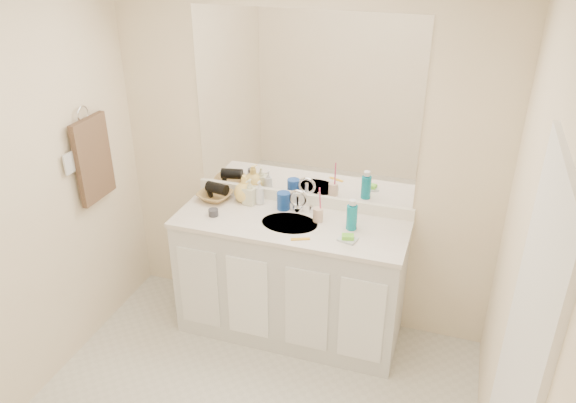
{
  "coord_description": "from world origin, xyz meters",
  "views": [
    {
      "loc": [
        0.98,
        -1.99,
        2.65
      ],
      "look_at": [
        0.0,
        0.97,
        1.05
      ],
      "focal_mm": 35.0,
      "sensor_mm": 36.0,
      "label": 1
    }
  ],
  "objects": [
    {
      "name": "mouthwash_bottle",
      "position": [
        0.39,
        1.06,
        0.96
      ],
      "size": [
        0.08,
        0.08,
        0.16
      ],
      "primitive_type": "cylinder",
      "rotation": [
        0.0,
        0.0,
        0.14
      ],
      "color": "#0C7F92",
      "rests_on": "countertop"
    },
    {
      "name": "orange_comb",
      "position": [
        0.13,
        0.83,
        0.88
      ],
      "size": [
        0.12,
        0.07,
        0.0
      ],
      "primitive_type": "cube",
      "rotation": [
        0.0,
        0.0,
        0.39
      ],
      "color": "orange",
      "rests_on": "countertop"
    },
    {
      "name": "wicker_basket",
      "position": [
        -0.6,
        1.16,
        0.91
      ],
      "size": [
        0.26,
        0.26,
        0.06
      ],
      "primitive_type": "imported",
      "rotation": [
        0.0,
        0.0,
        -0.17
      ],
      "color": "olive",
      "rests_on": "countertop"
    },
    {
      "name": "soap_bottle_cream",
      "position": [
        -0.34,
        1.18,
        0.97
      ],
      "size": [
        0.09,
        0.1,
        0.18
      ],
      "primitive_type": "imported",
      "rotation": [
        0.0,
        0.0,
        -0.17
      ],
      "color": "beige",
      "rests_on": "countertop"
    },
    {
      "name": "mirror",
      "position": [
        0.0,
        1.29,
        1.56
      ],
      "size": [
        1.48,
        0.01,
        1.2
      ],
      "primitive_type": "cube",
      "color": "white",
      "rests_on": "wall_back"
    },
    {
      "name": "vanity_cabinet",
      "position": [
        0.0,
        1.02,
        0.42
      ],
      "size": [
        1.5,
        0.55,
        0.85
      ],
      "primitive_type": "cube",
      "color": "silver",
      "rests_on": "floor"
    },
    {
      "name": "toothbrush",
      "position": [
        0.18,
        1.09,
        1.03
      ],
      "size": [
        0.02,
        0.04,
        0.19
      ],
      "primitive_type": "cylinder",
      "rotation": [
        0.14,
        0.0,
        -0.16
      ],
      "color": "#DC396B",
      "rests_on": "tan_cup"
    },
    {
      "name": "wall_back",
      "position": [
        0.0,
        1.3,
        1.2
      ],
      "size": [
        2.6,
        0.02,
        2.4
      ],
      "primitive_type": "cube",
      "color": "#FAE7C4",
      "rests_on": "floor"
    },
    {
      "name": "soap_bottle_white",
      "position": [
        -0.28,
        1.2,
        0.96
      ],
      "size": [
        0.06,
        0.07,
        0.17
      ],
      "primitive_type": "imported",
      "rotation": [
        0.0,
        0.0,
        -0.0
      ],
      "color": "silver",
      "rests_on": "countertop"
    },
    {
      "name": "soap_dish",
      "position": [
        0.4,
        0.91,
        0.89
      ],
      "size": [
        0.13,
        0.11,
        0.01
      ],
      "primitive_type": "cube",
      "rotation": [
        0.0,
        0.0,
        -0.24
      ],
      "color": "silver",
      "rests_on": "countertop"
    },
    {
      "name": "dark_jar",
      "position": [
        -0.51,
        0.94,
        0.9
      ],
      "size": [
        0.08,
        0.08,
        0.05
      ],
      "primitive_type": "cylinder",
      "rotation": [
        0.0,
        0.0,
        -0.28
      ],
      "color": "#313138",
      "rests_on": "countertop"
    },
    {
      "name": "backsplash",
      "position": [
        0.0,
        1.29,
        0.92
      ],
      "size": [
        1.52,
        0.03,
        0.08
      ],
      "primitive_type": "cube",
      "color": "white",
      "rests_on": "countertop"
    },
    {
      "name": "hand_towel",
      "position": [
        -1.25,
        0.77,
        1.25
      ],
      "size": [
        0.04,
        0.32,
        0.55
      ],
      "primitive_type": "cube",
      "color": "#37281D",
      "rests_on": "towel_ring"
    },
    {
      "name": "soap_bottle_yellow",
      "position": [
        -0.39,
        1.21,
        0.98
      ],
      "size": [
        0.2,
        0.2,
        0.19
      ],
      "primitive_type": "imported",
      "rotation": [
        0.0,
        0.0,
        0.41
      ],
      "color": "#FED462",
      "rests_on": "countertop"
    },
    {
      "name": "countertop",
      "position": [
        0.0,
        1.02,
        0.86
      ],
      "size": [
        1.52,
        0.57,
        0.03
      ],
      "primitive_type": "cube",
      "color": "silver",
      "rests_on": "vanity_cabinet"
    },
    {
      "name": "tan_cup",
      "position": [
        0.17,
        1.09,
        0.93
      ],
      "size": [
        0.08,
        0.08,
        0.09
      ],
      "primitive_type": "cylinder",
      "rotation": [
        0.0,
        0.0,
        0.17
      ],
      "color": "beige",
      "rests_on": "countertop"
    },
    {
      "name": "towel_ring",
      "position": [
        -1.27,
        0.77,
        1.55
      ],
      "size": [
        0.01,
        0.11,
        0.11
      ],
      "primitive_type": "torus",
      "rotation": [
        0.0,
        1.57,
        0.0
      ],
      "color": "silver",
      "rests_on": "wall_left"
    },
    {
      "name": "wall_right",
      "position": [
        1.3,
        0.0,
        1.2
      ],
      "size": [
        0.02,
        2.6,
        2.4
      ],
      "primitive_type": "cube",
      "color": "#FAE7C4",
      "rests_on": "floor"
    },
    {
      "name": "blue_mug",
      "position": [
        -0.1,
        1.18,
        0.94
      ],
      "size": [
        0.1,
        0.1,
        0.12
      ],
      "primitive_type": "cylinder",
      "rotation": [
        0.0,
        0.0,
        0.19
      ],
      "color": "#153E96",
      "rests_on": "countertop"
    },
    {
      "name": "hair_dryer",
      "position": [
        -0.58,
        1.16,
        0.97
      ],
      "size": [
        0.16,
        0.1,
        0.08
      ],
      "primitive_type": "cylinder",
      "rotation": [
        0.0,
        1.57,
        -0.19
      ],
      "color": "black",
      "rests_on": "wicker_basket"
    },
    {
      "name": "faucet",
      "position": [
        0.0,
        1.18,
        0.94
      ],
      "size": [
        0.02,
        0.02,
        0.11
      ],
      "primitive_type": "cylinder",
      "color": "silver",
      "rests_on": "countertop"
    },
    {
      "name": "green_soap",
      "position": [
        0.4,
        0.91,
        0.9
      ],
      "size": [
        0.08,
        0.07,
        0.03
      ],
      "primitive_type": "cube",
      "rotation": [
        0.0,
        0.0,
        0.21
      ],
      "color": "#73DA35",
      "rests_on": "soap_dish"
    },
    {
      "name": "switch_plate",
      "position": [
        -1.27,
        0.57,
        1.3
      ],
      "size": [
        0.01,
        0.08,
        0.13
      ],
      "primitive_type": "cube",
      "color": "silver",
      "rests_on": "wall_left"
    },
    {
      "name": "sink_basin",
      "position": [
        0.0,
        1.0,
        0.87
      ],
      "size": [
        0.37,
        0.37,
        0.02
      ],
      "primitive_type": "cylinder",
      "color": "#B9B0A2",
      "rests_on": "countertop"
    }
  ]
}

